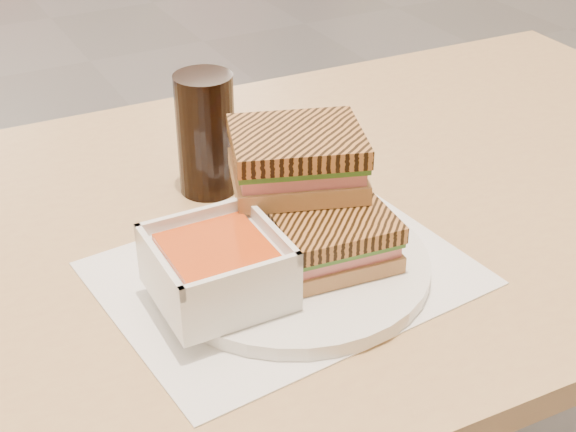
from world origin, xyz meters
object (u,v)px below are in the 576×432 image
plate (292,264)px  soup_bowl (218,270)px  panini_lower (333,238)px  main_table (319,284)px  cola_glass (206,134)px

plate → soup_bowl: 0.09m
panini_lower → plate: bearing=146.9°
plate → panini_lower: (0.03, -0.02, 0.03)m
plate → soup_bowl: soup_bowl is taller
main_table → plate: 0.19m
soup_bowl → cola_glass: (0.08, 0.21, 0.03)m
main_table → panini_lower: size_ratio=10.36×
panini_lower → main_table: bearing=64.5°
plate → cola_glass: size_ratio=1.93×
cola_glass → plate: bearing=-88.2°
main_table → cola_glass: 0.22m
panini_lower → cola_glass: size_ratio=0.85×
plate → panini_lower: 0.05m
plate → cola_glass: (-0.01, 0.19, 0.06)m
main_table → soup_bowl: bearing=-145.2°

